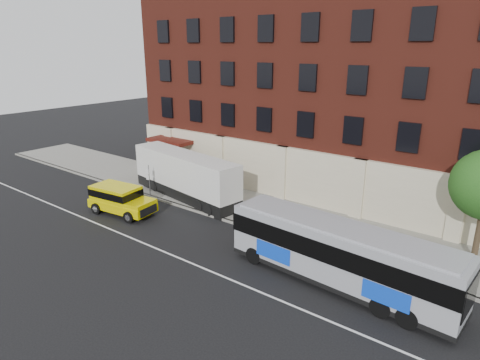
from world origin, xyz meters
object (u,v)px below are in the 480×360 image
Objects in this scene: yellow_suv at (119,198)px; shipping_container at (185,177)px; city_bus at (339,253)px; sign_pole at (149,178)px.

yellow_suv is 5.22m from shipping_container.
city_bus reaches higher than yellow_suv.
shipping_container reaches higher than sign_pole.
shipping_container is at bearing 163.72° from city_bus.
sign_pole reaches higher than yellow_suv.
city_bus is at bearing -9.30° from sign_pole.
city_bus is 2.24× the size of yellow_suv.
city_bus is 16.08m from yellow_suv.
sign_pole is 17.28m from city_bus.
shipping_container is (2.52, 1.45, 0.28)m from sign_pole.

